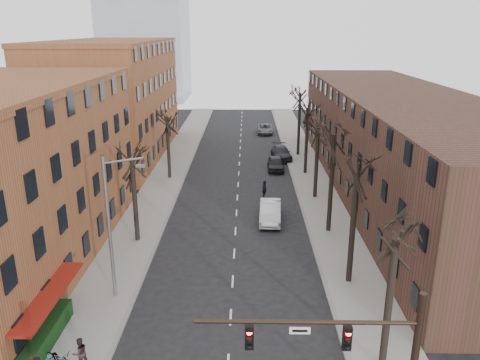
{
  "coord_description": "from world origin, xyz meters",
  "views": [
    {
      "loc": [
        0.87,
        -15.17,
        15.91
      ],
      "look_at": [
        0.35,
        21.3,
        4.0
      ],
      "focal_mm": 35.0,
      "sensor_mm": 36.0,
      "label": 1
    }
  ],
  "objects_px": {
    "silver_sedan": "(270,212)",
    "parked_car_near": "(276,163)",
    "parked_car_mid": "(281,153)",
    "bicycle": "(60,359)"
  },
  "relations": [
    {
      "from": "parked_car_near",
      "to": "bicycle",
      "type": "bearing_deg",
      "value": -109.81
    },
    {
      "from": "bicycle",
      "to": "parked_car_mid",
      "type": "bearing_deg",
      "value": 8.57
    },
    {
      "from": "silver_sedan",
      "to": "bicycle",
      "type": "distance_m",
      "value": 21.76
    },
    {
      "from": "silver_sedan",
      "to": "parked_car_near",
      "type": "bearing_deg",
      "value": 88.06
    },
    {
      "from": "silver_sedan",
      "to": "parked_car_mid",
      "type": "distance_m",
      "value": 20.3
    },
    {
      "from": "parked_car_mid",
      "to": "bicycle",
      "type": "bearing_deg",
      "value": -113.64
    },
    {
      "from": "silver_sedan",
      "to": "parked_car_near",
      "type": "xyz_separation_m",
      "value": [
        1.36,
        15.25,
        -0.06
      ]
    },
    {
      "from": "silver_sedan",
      "to": "parked_car_mid",
      "type": "height_order",
      "value": "silver_sedan"
    },
    {
      "from": "silver_sedan",
      "to": "parked_car_near",
      "type": "relative_size",
      "value": 1.12
    },
    {
      "from": "parked_car_near",
      "to": "parked_car_mid",
      "type": "distance_m",
      "value": 5.01
    }
  ]
}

